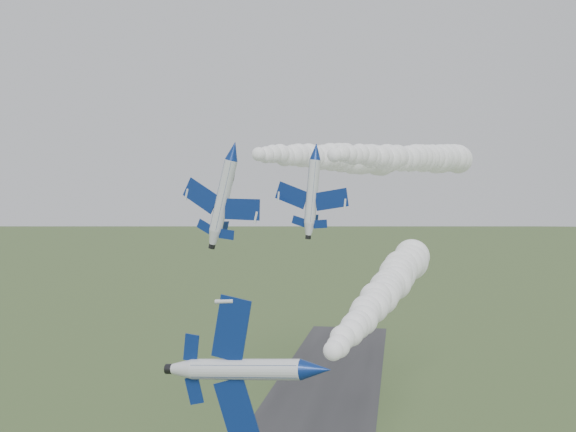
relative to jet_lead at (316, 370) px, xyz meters
name	(u,v)px	position (x,y,z in m)	size (l,w,h in m)	color
jet_lead	(316,370)	(0.00, 0.00, 0.00)	(5.18, 14.45, 11.90)	silver
smoke_trail_jet_lead	(387,288)	(4.83, 33.16, 2.05)	(5.78, 59.97, 5.78)	white
jet_pair_left	(233,150)	(-13.28, 24.83, 19.25)	(10.97, 13.15, 4.12)	silver
smoke_trail_jet_pair_left	(336,158)	(-3.96, 55.32, 20.19)	(5.82, 57.62, 5.82)	white
jet_pair_right	(315,151)	(-3.34, 24.89, 19.05)	(9.50, 11.03, 2.84)	silver
smoke_trail_jet_pair_right	(410,158)	(7.90, 53.67, 19.99)	(5.41, 57.08, 5.41)	white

